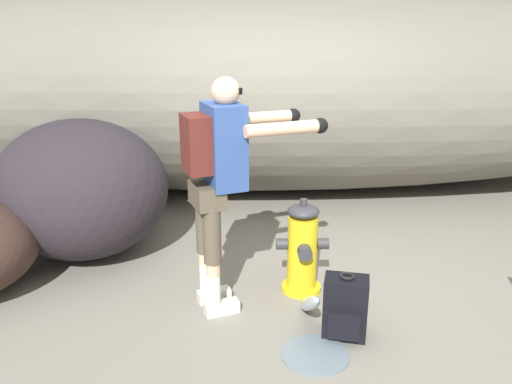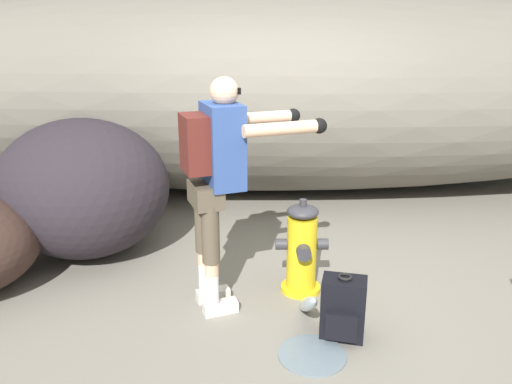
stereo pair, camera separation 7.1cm
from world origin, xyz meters
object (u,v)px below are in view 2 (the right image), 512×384
object	(u,v)px
fire_hydrant	(302,250)
utility_worker	(220,168)
boulder_large	(83,188)
spare_backpack	(343,309)

from	to	relation	value
fire_hydrant	utility_worker	world-z (taller)	utility_worker
utility_worker	boulder_large	bearing A→B (deg)	122.86
fire_hydrant	boulder_large	world-z (taller)	boulder_large
fire_hydrant	spare_backpack	bearing A→B (deg)	-70.44
utility_worker	boulder_large	world-z (taller)	utility_worker
utility_worker	spare_backpack	size ratio (longest dim) A/B	3.71
spare_backpack	utility_worker	bearing A→B (deg)	-103.24
fire_hydrant	boulder_large	bearing A→B (deg)	158.17
spare_backpack	boulder_large	bearing A→B (deg)	-110.02
fire_hydrant	spare_backpack	world-z (taller)	fire_hydrant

